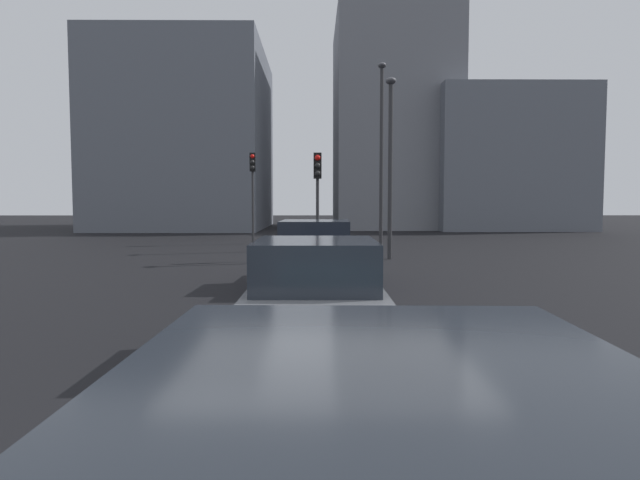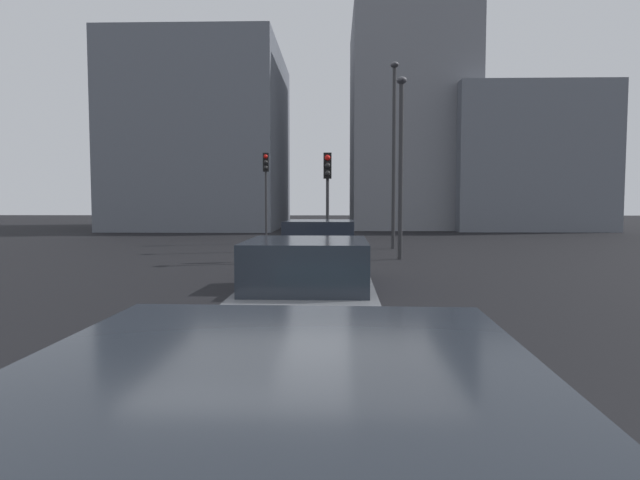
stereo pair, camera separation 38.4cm
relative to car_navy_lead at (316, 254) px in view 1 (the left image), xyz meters
name	(u,v)px [view 1 (the left image)]	position (x,y,z in m)	size (l,w,h in m)	color
ground_plane	(327,444)	(-8.81, -0.09, -0.87)	(160.00, 160.00, 0.20)	black
car_navy_lead	(316,254)	(0.00, 0.00, 0.00)	(4.29, 2.21, 1.60)	#141E4C
car_grey_second	(316,299)	(-6.23, 0.00, -0.02)	(4.25, 2.01, 1.56)	slate
traffic_light_near_left	(253,179)	(13.62, 3.04, 2.40)	(0.32, 0.29, 4.41)	#2D2D30
traffic_light_near_right	(318,183)	(6.09, -0.07, 1.95)	(0.32, 0.28, 3.76)	#2D2D30
street_lamp_kerbside	(381,141)	(10.88, -2.87, 3.91)	(0.56, 0.36, 8.03)	#2D2D30
street_lamp_far	(390,151)	(6.30, -2.65, 3.07)	(0.56, 0.36, 6.40)	#2D2D30
building_facade_left	(488,164)	(32.14, -14.09, 4.33)	(15.88, 10.84, 10.19)	slate
building_facade_center	(391,125)	(32.05, -6.09, 7.44)	(12.81, 8.94, 16.42)	slate
building_facade_right	(189,141)	(30.86, 9.91, 6.07)	(15.39, 11.95, 13.67)	slate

